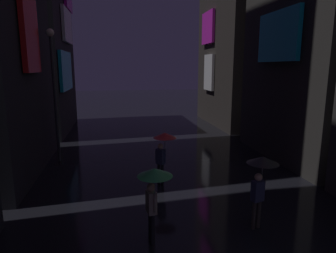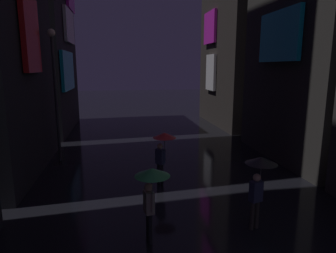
{
  "view_description": "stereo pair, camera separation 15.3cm",
  "coord_description": "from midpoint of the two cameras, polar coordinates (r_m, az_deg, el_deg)",
  "views": [
    {
      "loc": [
        -2.2,
        -0.84,
        4.59
      ],
      "look_at": [
        0.0,
        11.43,
        2.11
      ],
      "focal_mm": 32.0,
      "sensor_mm": 36.0,
      "label": 1
    },
    {
      "loc": [
        -2.05,
        -0.87,
        4.59
      ],
      "look_at": [
        0.0,
        11.43,
        2.11
      ],
      "focal_mm": 32.0,
      "sensor_mm": 36.0,
      "label": 2
    }
  ],
  "objects": [
    {
      "name": "pedestrian_foreground_right_green",
      "position": [
        7.71,
        -2.65,
        -11.01
      ],
      "size": [
        0.9,
        0.9,
        2.12
      ],
      "color": "black",
      "rests_on": "ground"
    },
    {
      "name": "streetlamp_left_far",
      "position": [
        15.31,
        -20.48,
        7.92
      ],
      "size": [
        0.36,
        0.36,
        6.32
      ],
      "color": "#2D2D33",
      "rests_on": "ground"
    },
    {
      "name": "pedestrian_far_right_black",
      "position": [
        8.92,
        17.51,
        -8.4
      ],
      "size": [
        0.9,
        0.9,
        2.12
      ],
      "color": "#38332D",
      "rests_on": "ground"
    },
    {
      "name": "building_left_far",
      "position": [
        23.77,
        -23.59,
        18.12
      ],
      "size": [
        4.25,
        8.18,
        15.58
      ],
      "color": "#232328",
      "rests_on": "ground"
    },
    {
      "name": "pedestrian_midstreet_centre_red",
      "position": [
        11.59,
        -0.58,
        -3.34
      ],
      "size": [
        0.9,
        0.9,
        2.12
      ],
      "color": "black",
      "rests_on": "ground"
    },
    {
      "name": "building_right_far",
      "position": [
        25.1,
        13.78,
        17.75
      ],
      "size": [
        4.25,
        8.31,
        15.09
      ],
      "color": "#2D2826",
      "rests_on": "ground"
    }
  ]
}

